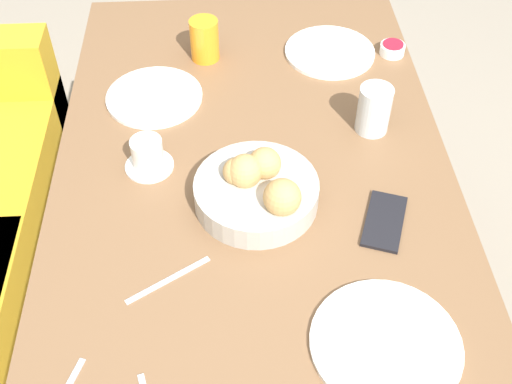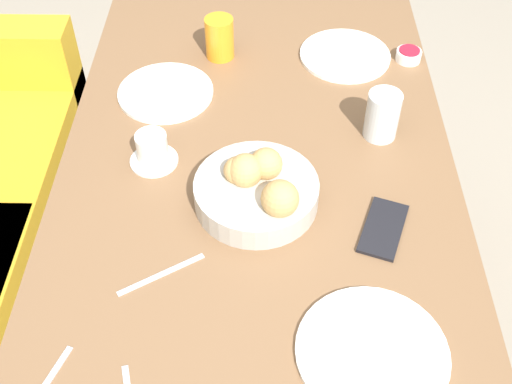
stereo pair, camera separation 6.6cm
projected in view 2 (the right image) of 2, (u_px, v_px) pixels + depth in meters
ground_plane at (257, 360)px, 1.94m from camera, size 10.00×10.00×0.00m
dining_table at (257, 212)px, 1.44m from camera, size 1.51×0.87×0.78m
bread_basket at (257, 189)px, 1.30m from camera, size 0.26×0.26×0.12m
plate_near_left at (372, 352)px, 1.09m from camera, size 0.26×0.26×0.01m
plate_near_right at (345, 55)px, 1.68m from camera, size 0.24×0.24×0.01m
plate_far_center at (166, 92)px, 1.58m from camera, size 0.23×0.23×0.01m
juice_glass at (220, 38)px, 1.65m from camera, size 0.07×0.07×0.11m
water_tumbler at (382, 115)px, 1.44m from camera, size 0.08×0.08×0.11m
coffee_cup at (153, 150)px, 1.39m from camera, size 0.11×0.11×0.08m
jam_bowl_berry at (409, 55)px, 1.67m from camera, size 0.07×0.07×0.03m
fork_silver at (162, 274)px, 1.21m from camera, size 0.10×0.16×0.00m
spoon_coffee at (48, 381)px, 1.06m from camera, size 0.13×0.06×0.00m
cell_phone at (383, 228)px, 1.28m from camera, size 0.17×0.12×0.01m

